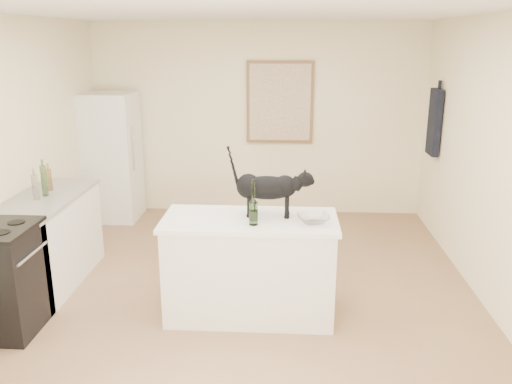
# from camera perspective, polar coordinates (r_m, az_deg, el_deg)

# --- Properties ---
(floor) EXTENTS (5.50, 5.50, 0.00)m
(floor) POSITION_cam_1_polar(r_m,az_deg,el_deg) (5.06, -1.63, -11.75)
(floor) COLOR #94724F
(floor) RESTS_ON ground
(ceiling) EXTENTS (5.50, 5.50, 0.00)m
(ceiling) POSITION_cam_1_polar(r_m,az_deg,el_deg) (4.48, -1.91, 19.11)
(ceiling) COLOR white
(ceiling) RESTS_ON ground
(wall_back) EXTENTS (4.50, 0.00, 4.50)m
(wall_back) POSITION_cam_1_polar(r_m,az_deg,el_deg) (7.29, 0.20, 7.75)
(wall_back) COLOR #FFEDC5
(wall_back) RESTS_ON ground
(wall_front) EXTENTS (4.50, 0.00, 4.50)m
(wall_front) POSITION_cam_1_polar(r_m,az_deg,el_deg) (2.05, -8.91, -15.50)
(wall_front) COLOR #FFEDC5
(wall_front) RESTS_ON ground
(wall_right) EXTENTS (0.00, 5.50, 5.50)m
(wall_right) POSITION_cam_1_polar(r_m,az_deg,el_deg) (4.94, 25.26, 2.08)
(wall_right) COLOR #FFEDC5
(wall_right) RESTS_ON ground
(island_base) EXTENTS (1.44, 0.67, 0.86)m
(island_base) POSITION_cam_1_polar(r_m,az_deg,el_deg) (4.69, -0.65, -8.29)
(island_base) COLOR white
(island_base) RESTS_ON floor
(island_top) EXTENTS (1.50, 0.70, 0.04)m
(island_top) POSITION_cam_1_polar(r_m,az_deg,el_deg) (4.52, -0.67, -3.09)
(island_top) COLOR white
(island_top) RESTS_ON island_base
(left_cabinets) EXTENTS (0.60, 1.40, 0.86)m
(left_cabinets) POSITION_cam_1_polar(r_m,az_deg,el_deg) (5.65, -21.57, -5.10)
(left_cabinets) COLOR white
(left_cabinets) RESTS_ON floor
(left_countertop) EXTENTS (0.62, 1.44, 0.04)m
(left_countertop) POSITION_cam_1_polar(r_m,az_deg,el_deg) (5.51, -22.05, -0.73)
(left_countertop) COLOR gray
(left_countertop) RESTS_ON left_cabinets
(stove) EXTENTS (0.60, 0.60, 0.90)m
(stove) POSITION_cam_1_polar(r_m,az_deg,el_deg) (4.91, -25.93, -8.59)
(stove) COLOR black
(stove) RESTS_ON floor
(fridge) EXTENTS (0.68, 0.68, 1.70)m
(fridge) POSITION_cam_1_polar(r_m,az_deg,el_deg) (7.36, -15.36, 3.68)
(fridge) COLOR white
(fridge) RESTS_ON floor
(artwork_frame) EXTENTS (0.90, 0.03, 1.10)m
(artwork_frame) POSITION_cam_1_polar(r_m,az_deg,el_deg) (7.22, 2.60, 9.65)
(artwork_frame) COLOR brown
(artwork_frame) RESTS_ON wall_back
(artwork_canvas) EXTENTS (0.82, 0.00, 1.02)m
(artwork_canvas) POSITION_cam_1_polar(r_m,az_deg,el_deg) (7.20, 2.60, 9.63)
(artwork_canvas) COLOR beige
(artwork_canvas) RESTS_ON wall_back
(hanging_garment) EXTENTS (0.08, 0.34, 0.80)m
(hanging_garment) POSITION_cam_1_polar(r_m,az_deg,el_deg) (6.81, 18.72, 7.15)
(hanging_garment) COLOR black
(hanging_garment) RESTS_ON wall_right
(black_cat) EXTENTS (0.65, 0.22, 0.45)m
(black_cat) POSITION_cam_1_polar(r_m,az_deg,el_deg) (4.51, 1.20, 0.14)
(black_cat) COLOR black
(black_cat) RESTS_ON island_top
(wine_bottle) EXTENTS (0.07, 0.07, 0.34)m
(wine_bottle) POSITION_cam_1_polar(r_m,az_deg,el_deg) (4.30, -0.28, -1.43)
(wine_bottle) COLOR #2A5923
(wine_bottle) RESTS_ON island_top
(glass_bowl) EXTENTS (0.32, 0.32, 0.07)m
(glass_bowl) POSITION_cam_1_polar(r_m,az_deg,el_deg) (4.42, 6.18, -2.88)
(glass_bowl) COLOR white
(glass_bowl) RESTS_ON island_top
(fridge_paper) EXTENTS (0.06, 0.13, 0.18)m
(fridge_paper) POSITION_cam_1_polar(r_m,az_deg,el_deg) (7.18, -12.96, 6.15)
(fridge_paper) COLOR beige
(fridge_paper) RESTS_ON fridge
(counter_bottle_cluster) EXTENTS (0.10, 0.37, 0.30)m
(counter_bottle_cluster) POSITION_cam_1_polar(r_m,az_deg,el_deg) (5.53, -22.04, 0.94)
(counter_bottle_cluster) COLOR #204D19
(counter_bottle_cluster) RESTS_ON left_countertop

